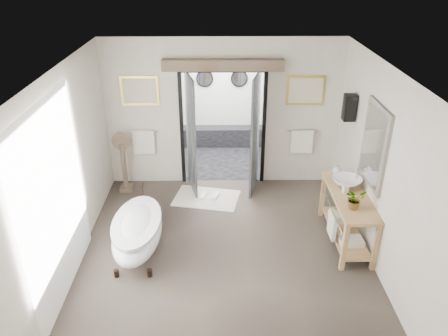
{
  "coord_description": "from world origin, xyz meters",
  "views": [
    {
      "loc": [
        -0.07,
        -5.44,
        4.31
      ],
      "look_at": [
        0.0,
        0.6,
        1.25
      ],
      "focal_mm": 35.0,
      "sensor_mm": 36.0,
      "label": 1
    }
  ],
  "objects_px": {
    "clawfoot_tub": "(138,231)",
    "basin": "(347,183)",
    "vanity": "(346,214)",
    "rug": "(206,198)"
  },
  "relations": [
    {
      "from": "clawfoot_tub",
      "to": "basin",
      "type": "distance_m",
      "value": 3.4
    },
    {
      "from": "rug",
      "to": "basin",
      "type": "bearing_deg",
      "value": -25.44
    },
    {
      "from": "rug",
      "to": "basin",
      "type": "distance_m",
      "value": 2.71
    },
    {
      "from": "vanity",
      "to": "basin",
      "type": "distance_m",
      "value": 0.51
    },
    {
      "from": "clawfoot_tub",
      "to": "vanity",
      "type": "height_order",
      "value": "vanity"
    },
    {
      "from": "vanity",
      "to": "rug",
      "type": "relative_size",
      "value": 1.33
    },
    {
      "from": "clawfoot_tub",
      "to": "rug",
      "type": "height_order",
      "value": "clawfoot_tub"
    },
    {
      "from": "rug",
      "to": "basin",
      "type": "height_order",
      "value": "basin"
    },
    {
      "from": "clawfoot_tub",
      "to": "basin",
      "type": "relative_size",
      "value": 3.41
    },
    {
      "from": "basin",
      "to": "vanity",
      "type": "bearing_deg",
      "value": -113.6
    }
  ]
}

